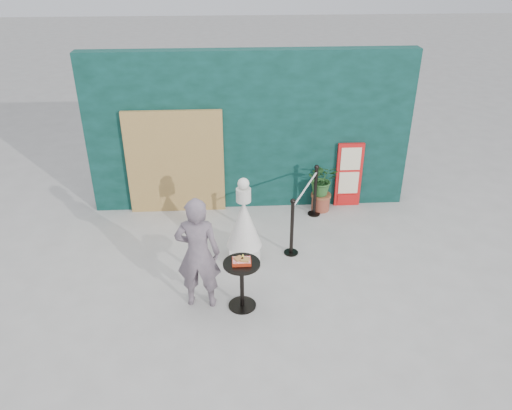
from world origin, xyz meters
The scene contains 10 objects.
ground centered at (0.00, 0.00, 0.00)m, with size 60.00×60.00×0.00m, color #ADAAA5.
back_wall centered at (0.00, 3.15, 1.50)m, with size 6.00×0.30×3.00m, color black.
bamboo_fence centered at (-1.40, 2.94, 1.00)m, with size 1.80×0.08×2.00m, color tan.
woman centered at (-0.87, 0.11, 0.86)m, with size 0.62×0.41×1.71m, color slate.
menu_board centered at (1.90, 2.95, 0.65)m, with size 0.50×0.07×1.30m.
statue centered at (-0.19, 1.19, 0.60)m, with size 0.57×0.57×1.47m.
cafe_table centered at (-0.27, 0.00, 0.50)m, with size 0.52×0.52×0.75m.
food_basket centered at (-0.27, 0.00, 0.79)m, with size 0.26×0.19×0.11m.
planter centered at (1.35, 2.79, 0.56)m, with size 0.57×0.50×0.97m.
stanchion_barrier centered at (0.90, 1.96, 0.49)m, with size 0.84×1.54×1.03m.
Camera 1 is at (-0.41, -5.66, 4.71)m, focal length 35.00 mm.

